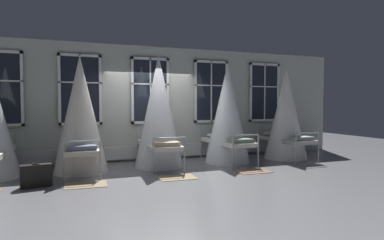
{
  "coord_description": "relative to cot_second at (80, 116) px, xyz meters",
  "views": [
    {
      "loc": [
        -2.18,
        -8.05,
        1.59
      ],
      "look_at": [
        0.86,
        0.08,
        1.19
      ],
      "focal_mm": 30.83,
      "sensor_mm": 36.0,
      "label": 1
    }
  ],
  "objects": [
    {
      "name": "rug_second",
      "position": [
        0.04,
        -1.38,
        -1.33
      ],
      "size": [
        0.82,
        0.6,
        0.01
      ],
      "primitive_type": "cube",
      "rotation": [
        0.0,
        0.0,
        -0.05
      ],
      "color": "#8E7A5B",
      "rests_on": "ground"
    },
    {
      "name": "rug_fourth",
      "position": [
        3.82,
        -1.38,
        -1.33
      ],
      "size": [
        0.81,
        0.57,
        0.01
      ],
      "primitive_type": "cube",
      "rotation": [
        0.0,
        0.0,
        -0.01
      ],
      "color": "brown",
      "rests_on": "ground"
    },
    {
      "name": "ground",
      "position": [
        1.93,
        -0.1,
        -1.33
      ],
      "size": [
        23.0,
        23.0,
        0.0
      ],
      "primitive_type": "plane",
      "color": "slate"
    },
    {
      "name": "cot_second",
      "position": [
        0.0,
        0.0,
        0.0
      ],
      "size": [
        1.25,
        1.99,
        2.74
      ],
      "rotation": [
        0.0,
        0.0,
        1.56
      ],
      "color": "#9EA3A8",
      "rests_on": "ground"
    },
    {
      "name": "cot_third",
      "position": [
        1.89,
        0.01,
        0.06
      ],
      "size": [
        1.25,
        1.99,
        2.86
      ],
      "rotation": [
        0.0,
        0.0,
        1.56
      ],
      "color": "#9EA3A8",
      "rests_on": "ground"
    },
    {
      "name": "window_bank",
      "position": [
        1.93,
        1.07,
        -0.17
      ],
      "size": [
        8.67,
        0.1,
        2.86
      ],
      "color": "black",
      "rests_on": "ground"
    },
    {
      "name": "suitcase_dark",
      "position": [
        -0.87,
        -1.19,
        -1.11
      ],
      "size": [
        0.59,
        0.3,
        0.47
      ],
      "rotation": [
        0.0,
        0.0,
        0.17
      ],
      "color": "black",
      "rests_on": "ground"
    },
    {
      "name": "cot_fifth",
      "position": [
        5.74,
        -0.03,
        -0.06
      ],
      "size": [
        1.25,
        1.99,
        2.63
      ],
      "rotation": [
        0.0,
        0.0,
        1.56
      ],
      "color": "#9EA3A8",
      "rests_on": "ground"
    },
    {
      "name": "back_wall_with_windows",
      "position": [
        1.93,
        1.19,
        0.29
      ],
      "size": [
        12.5,
        0.1,
        3.25
      ],
      "primitive_type": "cube",
      "color": "#B2B7AD",
      "rests_on": "ground"
    },
    {
      "name": "rug_third",
      "position": [
        1.93,
        -1.38,
        -1.33
      ],
      "size": [
        0.81,
        0.58,
        0.01
      ],
      "primitive_type": "cube",
      "rotation": [
        0.0,
        0.0,
        -0.03
      ],
      "color": "#8E7A5B",
      "rests_on": "ground"
    },
    {
      "name": "cot_fourth",
      "position": [
        3.85,
        0.02,
        0.0
      ],
      "size": [
        1.25,
        2.0,
        2.75
      ],
      "rotation": [
        0.0,
        0.0,
        1.6
      ],
      "color": "#9EA3A8",
      "rests_on": "ground"
    }
  ]
}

